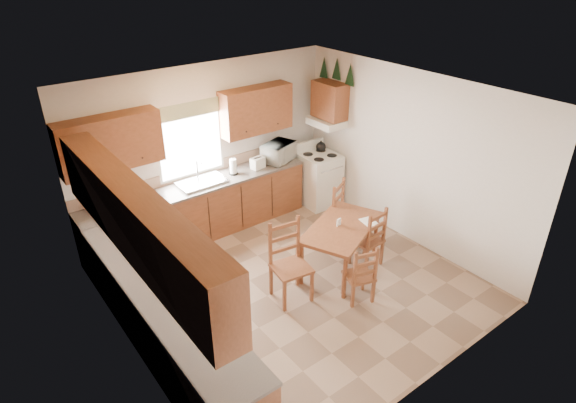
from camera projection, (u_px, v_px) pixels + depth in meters
floor at (292, 284)px, 6.82m from camera, size 4.50×4.50×0.00m
ceiling at (294, 97)px, 5.54m from camera, size 4.50×4.50×0.00m
wall_left at (122, 262)px, 4.97m from camera, size 4.50×4.50×0.00m
wall_right at (408, 158)px, 7.39m from camera, size 4.50×4.50×0.00m
wall_back at (207, 148)px, 7.75m from camera, size 4.50×4.50×0.00m
wall_front at (437, 288)px, 4.61m from camera, size 4.50×4.50×0.00m
lower_cab_back at (200, 211)px, 7.77m from camera, size 3.75×0.60×0.88m
lower_cab_left at (166, 325)px, 5.46m from camera, size 0.60×3.60×0.88m
counter_back at (198, 186)px, 7.55m from camera, size 3.75×0.63×0.04m
counter_left at (161, 293)px, 5.24m from camera, size 0.63×3.60×0.04m
backsplash at (188, 173)px, 7.70m from camera, size 3.75×0.01×0.18m
upper_cab_back_left at (110, 143)px, 6.57m from camera, size 1.41×0.33×0.75m
upper_cab_back_right at (256, 110)px, 7.86m from camera, size 1.25×0.33×0.75m
upper_cab_left at (135, 221)px, 4.72m from camera, size 0.33×3.60×0.75m
upper_cab_stove at (330, 100)px, 8.19m from camera, size 0.33×0.62×0.62m
range_hood at (327, 122)px, 8.34m from camera, size 0.44×0.62×0.12m
window_frame at (190, 141)px, 7.47m from camera, size 1.13×0.02×1.18m
window_pane at (190, 141)px, 7.47m from camera, size 1.05×0.01×1.10m
window_valance at (188, 110)px, 7.22m from camera, size 1.19×0.01×0.24m
sink_basin at (202, 182)px, 7.58m from camera, size 0.75×0.45×0.04m
pine_decal_a at (350, 74)px, 7.80m from camera, size 0.22×0.22×0.36m
pine_decal_b at (337, 68)px, 8.01m from camera, size 0.22×0.22×0.36m
pine_decal_c at (324, 67)px, 8.25m from camera, size 0.22×0.22×0.36m
stove at (319, 180)px, 8.74m from camera, size 0.66×0.68×0.93m
coffeemaker at (98, 201)px, 6.68m from camera, size 0.24×0.27×0.36m
paper_towel at (233, 167)px, 7.83m from camera, size 0.13×0.13×0.26m
toaster at (258, 163)px, 8.05m from camera, size 0.25×0.18×0.19m
microwave at (279, 152)px, 8.29m from camera, size 0.63×0.55×0.32m
dining_table at (340, 247)px, 7.00m from camera, size 1.54×1.24×0.72m
chair_near_left at (359, 272)px, 6.35m from camera, size 0.45×0.44×0.86m
chair_near_right at (367, 236)px, 7.03m from camera, size 0.42×0.41×0.96m
chair_far_left at (291, 263)px, 6.30m from camera, size 0.54×0.52×1.12m
chair_far_right at (348, 215)px, 7.50m from camera, size 0.57×0.56×1.04m
table_paper at (369, 222)px, 6.93m from camera, size 0.25×0.30×0.00m
table_card at (339, 222)px, 6.81m from camera, size 0.08×0.03×0.11m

